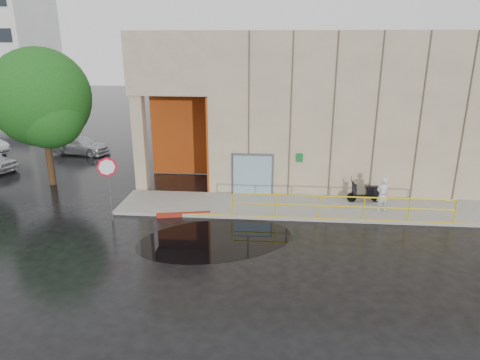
% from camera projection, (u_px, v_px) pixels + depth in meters
% --- Properties ---
extents(ground, '(120.00, 120.00, 0.00)m').
position_uv_depth(ground, '(238.00, 251.00, 16.12)').
color(ground, black).
rests_on(ground, ground).
extents(sidewalk, '(20.00, 3.00, 0.15)m').
position_uv_depth(sidewalk, '(331.00, 208.00, 20.03)').
color(sidewalk, gray).
rests_on(sidewalk, ground).
extents(building, '(20.00, 10.17, 8.00)m').
position_uv_depth(building, '(342.00, 101.00, 24.79)').
color(building, gray).
rests_on(building, ground).
extents(guardrail, '(9.56, 0.06, 1.03)m').
position_uv_depth(guardrail, '(342.00, 207.00, 18.54)').
color(guardrail, '#D8C50B').
rests_on(guardrail, sidewalk).
extents(person, '(0.67, 0.55, 1.60)m').
position_uv_depth(person, '(382.00, 194.00, 19.26)').
color(person, silver).
rests_on(person, sidewalk).
extents(scooter, '(1.65, 0.67, 1.25)m').
position_uv_depth(scooter, '(365.00, 188.00, 20.39)').
color(scooter, black).
rests_on(scooter, sidewalk).
extents(stop_sign, '(0.79, 0.43, 2.89)m').
position_uv_depth(stop_sign, '(108.00, 176.00, 18.21)').
color(stop_sign, '#5A5A5E').
rests_on(stop_sign, ground).
extents(red_curb, '(2.39, 0.66, 0.18)m').
position_uv_depth(red_curb, '(184.00, 215.00, 19.25)').
color(red_curb, maroon).
rests_on(red_curb, ground).
extents(puddle, '(7.22, 5.79, 0.01)m').
position_uv_depth(puddle, '(216.00, 239.00, 17.04)').
color(puddle, black).
rests_on(puddle, ground).
extents(car_c, '(4.39, 2.35, 1.21)m').
position_uv_depth(car_c, '(80.00, 145.00, 29.75)').
color(car_c, '#AFB1B6').
rests_on(car_c, ground).
extents(tree_near, '(5.11, 5.11, 7.30)m').
position_uv_depth(tree_near, '(43.00, 102.00, 22.09)').
color(tree_near, black).
rests_on(tree_near, ground).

